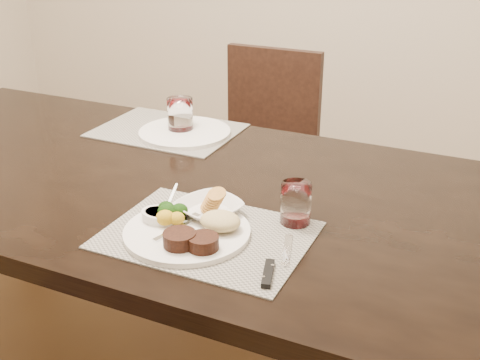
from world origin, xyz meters
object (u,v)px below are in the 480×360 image
at_px(steak_knife, 273,267).
at_px(far_plate, 185,132).
at_px(chair_far, 263,145).
at_px(wine_glass_near, 296,205).
at_px(dinner_plate, 191,230).
at_px(cracker_bowl, 210,208).

relative_size(steak_knife, far_plate, 0.74).
relative_size(chair_far, steak_knife, 4.06).
bearing_deg(wine_glass_near, dinner_plate, -139.41).
distance_m(steak_knife, wine_glass_near, 0.22).
height_order(steak_knife, wine_glass_near, wine_glass_near).
height_order(chair_far, steak_knife, chair_far).
distance_m(chair_far, steak_knife, 1.38).
bearing_deg(cracker_bowl, chair_far, 106.15).
bearing_deg(wine_glass_near, steak_knife, -82.14).
height_order(dinner_plate, far_plate, dinner_plate).
bearing_deg(wine_glass_near, chair_far, 116.49).
xyz_separation_m(steak_knife, wine_glass_near, (-0.03, 0.21, 0.04)).
distance_m(steak_knife, far_plate, 0.85).
distance_m(dinner_plate, cracker_bowl, 0.11).
bearing_deg(far_plate, wine_glass_near, -37.77).
xyz_separation_m(dinner_plate, steak_knife, (0.22, -0.05, -0.01)).
bearing_deg(cracker_bowl, steak_knife, -34.24).
bearing_deg(cracker_bowl, dinner_plate, -85.24).
relative_size(cracker_bowl, far_plate, 0.64).
bearing_deg(far_plate, chair_far, 87.64).
bearing_deg(steak_knife, wine_glass_near, 81.26).
height_order(chair_far, dinner_plate, chair_far).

